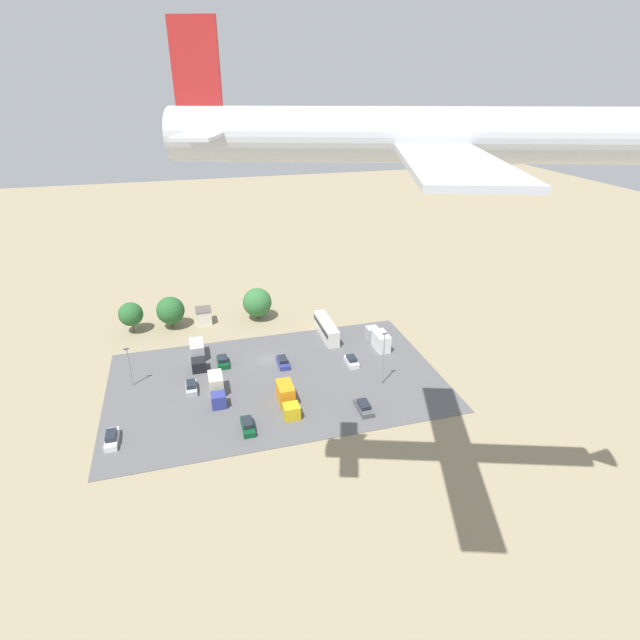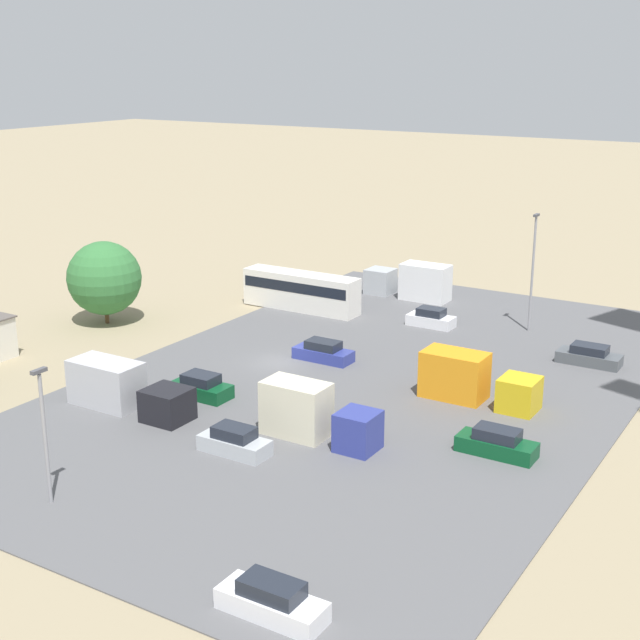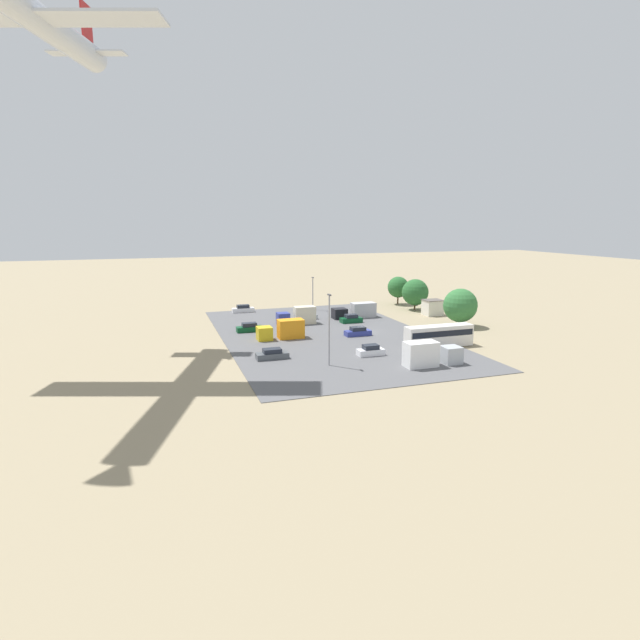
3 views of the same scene
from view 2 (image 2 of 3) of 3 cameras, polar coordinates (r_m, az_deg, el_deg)
name	(u,v)px [view 2 (image 2 of 3)]	position (r m, az deg, el deg)	size (l,w,h in m)	color
ground_plane	(279,363)	(67.45, -2.62, -2.79)	(400.00, 400.00, 0.00)	gray
parking_lot_surface	(369,382)	(63.67, 3.15, -3.96)	(57.82, 35.19, 0.08)	#565659
bus	(301,290)	(81.02, -1.22, 1.94)	(2.44, 11.22, 3.38)	silver
parked_car_0	(431,319)	(76.79, 7.11, 0.10)	(1.81, 4.01, 1.59)	silver
parked_car_1	(201,387)	(61.06, -7.61, -4.28)	(1.97, 4.17, 1.62)	#0C4723
parked_car_2	(272,601)	(38.50, -3.10, -17.52)	(1.74, 4.74, 1.61)	silver
parked_car_3	(589,356)	(69.82, 16.85, -2.22)	(1.93, 4.65, 1.49)	#4C5156
parked_car_4	(234,442)	(52.48, -5.50, -7.78)	(1.79, 4.28, 1.63)	#ADB2B7
parked_car_5	(323,352)	(67.66, 0.21, -2.07)	(1.84, 4.56, 1.54)	navy
parked_car_6	(497,443)	(53.06, 11.25, -7.76)	(1.77, 4.60, 1.62)	#0C4723
parked_truck_0	(472,380)	(60.40, 9.72, -3.82)	(2.51, 7.90, 3.19)	gold
parked_truck_1	(313,415)	(53.77, -0.44, -6.09)	(2.31, 7.45, 3.36)	navy
parked_truck_2	(123,389)	(59.65, -12.48, -4.33)	(2.57, 9.04, 3.01)	black
parked_truck_3	(412,282)	(85.31, 5.93, 2.44)	(2.45, 8.30, 3.44)	#ADB2B7
tree_apron_far	(104,278)	(78.66, -13.64, 2.62)	(6.35, 6.35, 7.20)	brown
light_pole_lot_centre	(533,268)	(75.71, 13.46, 3.24)	(0.90, 0.28, 9.93)	gray
light_pole_lot_edge	(44,429)	(47.48, -17.23, -6.70)	(0.90, 0.28, 7.32)	gray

